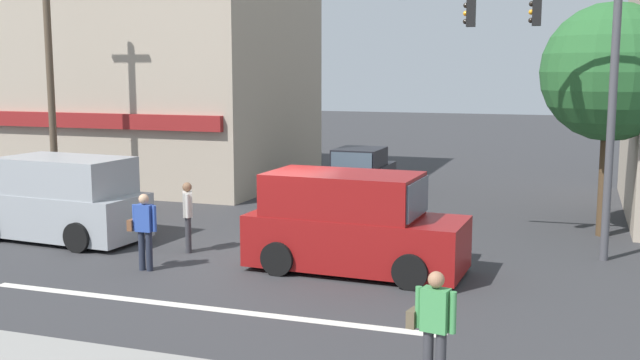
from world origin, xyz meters
The scene contains 12 objects.
ground_plane centered at (0.00, 0.00, 0.00)m, with size 120.00×120.00×0.00m, color #333335.
lane_marking_stripe centered at (0.00, -3.50, 0.00)m, with size 9.00×0.24×0.01m, color silver.
building_left_block centered at (-10.59, 10.29, 4.62)m, with size 13.39×8.70×9.25m.
street_tree centered at (7.05, 5.27, 4.21)m, with size 3.50×3.50×5.97m.
utility_pole_near_left centered at (-8.97, 3.88, 4.17)m, with size 1.40×0.22×8.05m.
traffic_light_mast centered at (6.05, 2.52, 4.18)m, with size 4.88×0.45×6.20m.
van_crossing_rightbound centered at (1.88, -0.16, 1.01)m, with size 4.66×2.17×2.11m.
sedan_crossing_leftbound centered at (-0.83, 9.68, 0.71)m, with size 1.88×4.10×1.58m.
van_waiting_far centered at (-5.97, 0.29, 1.01)m, with size 4.72×2.30×2.11m.
pedestrian_foreground_with_bag centered at (4.68, -5.69, 0.95)m, with size 0.67×0.39×1.67m.
pedestrian_mid_crossing centered at (-2.33, -1.60, 0.95)m, with size 0.67×0.29×1.67m.
pedestrian_far_side centered at (-2.25, 0.16, 0.95)m, with size 0.37×0.51×1.67m.
Camera 1 is at (6.38, -15.14, 4.27)m, focal length 42.00 mm.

